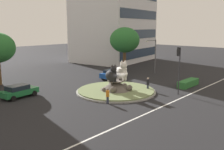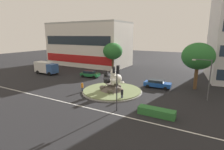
{
  "view_description": "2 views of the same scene",
  "coord_description": "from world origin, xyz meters",
  "px_view_note": "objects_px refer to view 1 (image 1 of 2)",
  "views": [
    {
      "loc": [
        -23.45,
        -20.44,
        8.2
      ],
      "look_at": [
        -1.74,
        -0.89,
        2.57
      ],
      "focal_mm": 40.18,
      "sensor_mm": 36.0,
      "label": 1
    },
    {
      "loc": [
        14.01,
        -25.17,
        9.38
      ],
      "look_at": [
        -0.34,
        0.61,
        2.74
      ],
      "focal_mm": 28.53,
      "sensor_mm": 36.0,
      "label": 2
    }
  ],
  "objects_px": {
    "cat_statue_white": "(122,72)",
    "streetlight_arm": "(154,53)",
    "cat_statue_black": "(112,75)",
    "hatchback_near_shophouse": "(19,91)",
    "traffic_light_mast": "(179,60)",
    "sedan_on_far_lane": "(113,74)",
    "pedestrian_orange_shirt": "(108,96)",
    "broadleaf_tree_behind_island": "(125,40)",
    "pedestrian_black_shirt": "(148,84)"
  },
  "relations": [
    {
      "from": "cat_statue_white",
      "to": "streetlight_arm",
      "type": "distance_m",
      "value": 13.62
    },
    {
      "from": "cat_statue_black",
      "to": "hatchback_near_shophouse",
      "type": "height_order",
      "value": "cat_statue_black"
    },
    {
      "from": "traffic_light_mast",
      "to": "sedan_on_far_lane",
      "type": "xyz_separation_m",
      "value": [
        1.86,
        12.31,
        -3.42
      ]
    },
    {
      "from": "pedestrian_orange_shirt",
      "to": "broadleaf_tree_behind_island",
      "type": "bearing_deg",
      "value": 42.98
    },
    {
      "from": "pedestrian_orange_shirt",
      "to": "sedan_on_far_lane",
      "type": "height_order",
      "value": "pedestrian_orange_shirt"
    },
    {
      "from": "pedestrian_black_shirt",
      "to": "hatchback_near_shophouse",
      "type": "xyz_separation_m",
      "value": [
        -12.75,
        9.56,
        -0.15
      ]
    },
    {
      "from": "traffic_light_mast",
      "to": "pedestrian_orange_shirt",
      "type": "height_order",
      "value": "traffic_light_mast"
    },
    {
      "from": "cat_statue_black",
      "to": "sedan_on_far_lane",
      "type": "distance_m",
      "value": 9.25
    },
    {
      "from": "streetlight_arm",
      "to": "pedestrian_orange_shirt",
      "type": "relative_size",
      "value": 3.63
    },
    {
      "from": "pedestrian_orange_shirt",
      "to": "hatchback_near_shophouse",
      "type": "distance_m",
      "value": 10.78
    },
    {
      "from": "broadleaf_tree_behind_island",
      "to": "hatchback_near_shophouse",
      "type": "bearing_deg",
      "value": -175.67
    },
    {
      "from": "pedestrian_black_shirt",
      "to": "hatchback_near_shophouse",
      "type": "height_order",
      "value": "pedestrian_black_shirt"
    },
    {
      "from": "traffic_light_mast",
      "to": "broadleaf_tree_behind_island",
      "type": "xyz_separation_m",
      "value": [
        7.91,
        14.86,
        1.61
      ]
    },
    {
      "from": "traffic_light_mast",
      "to": "pedestrian_black_shirt",
      "type": "height_order",
      "value": "traffic_light_mast"
    },
    {
      "from": "streetlight_arm",
      "to": "hatchback_near_shophouse",
      "type": "height_order",
      "value": "streetlight_arm"
    },
    {
      "from": "streetlight_arm",
      "to": "pedestrian_orange_shirt",
      "type": "height_order",
      "value": "streetlight_arm"
    },
    {
      "from": "broadleaf_tree_behind_island",
      "to": "hatchback_near_shophouse",
      "type": "height_order",
      "value": "broadleaf_tree_behind_island"
    },
    {
      "from": "pedestrian_black_shirt",
      "to": "cat_statue_white",
      "type": "bearing_deg",
      "value": 102.64
    },
    {
      "from": "cat_statue_black",
      "to": "streetlight_arm",
      "type": "distance_m",
      "value": 15.12
    },
    {
      "from": "cat_statue_white",
      "to": "hatchback_near_shophouse",
      "type": "distance_m",
      "value": 12.65
    },
    {
      "from": "pedestrian_black_shirt",
      "to": "pedestrian_orange_shirt",
      "type": "height_order",
      "value": "pedestrian_black_shirt"
    },
    {
      "from": "traffic_light_mast",
      "to": "streetlight_arm",
      "type": "relative_size",
      "value": 0.96
    },
    {
      "from": "cat_statue_black",
      "to": "traffic_light_mast",
      "type": "distance_m",
      "value": 8.31
    },
    {
      "from": "streetlight_arm",
      "to": "traffic_light_mast",
      "type": "bearing_deg",
      "value": 50.18
    },
    {
      "from": "pedestrian_black_shirt",
      "to": "sedan_on_far_lane",
      "type": "xyz_separation_m",
      "value": [
        2.87,
        8.65,
        -0.14
      ]
    },
    {
      "from": "streetlight_arm",
      "to": "hatchback_near_shophouse",
      "type": "xyz_separation_m",
      "value": [
        -23.43,
        3.57,
        -2.84
      ]
    },
    {
      "from": "pedestrian_black_shirt",
      "to": "cat_statue_black",
      "type": "bearing_deg",
      "value": 114.27
    },
    {
      "from": "cat_statue_black",
      "to": "cat_statue_white",
      "type": "bearing_deg",
      "value": 96.48
    },
    {
      "from": "pedestrian_orange_shirt",
      "to": "sedan_on_far_lane",
      "type": "distance_m",
      "value": 13.41
    },
    {
      "from": "streetlight_arm",
      "to": "broadleaf_tree_behind_island",
      "type": "bearing_deg",
      "value": -66.16
    },
    {
      "from": "cat_statue_white",
      "to": "traffic_light_mast",
      "type": "xyz_separation_m",
      "value": [
        3.43,
        -6.11,
        1.73
      ]
    },
    {
      "from": "broadleaf_tree_behind_island",
      "to": "sedan_on_far_lane",
      "type": "bearing_deg",
      "value": -157.13
    },
    {
      "from": "cat_statue_white",
      "to": "hatchback_near_shophouse",
      "type": "xyz_separation_m",
      "value": [
        -10.33,
        7.11,
        -1.69
      ]
    },
    {
      "from": "pedestrian_black_shirt",
      "to": "sedan_on_far_lane",
      "type": "height_order",
      "value": "pedestrian_black_shirt"
    },
    {
      "from": "traffic_light_mast",
      "to": "streetlight_arm",
      "type": "bearing_deg",
      "value": -41.19
    },
    {
      "from": "broadleaf_tree_behind_island",
      "to": "sedan_on_far_lane",
      "type": "height_order",
      "value": "broadleaf_tree_behind_island"
    },
    {
      "from": "broadleaf_tree_behind_island",
      "to": "sedan_on_far_lane",
      "type": "relative_size",
      "value": 1.7
    },
    {
      "from": "streetlight_arm",
      "to": "hatchback_near_shophouse",
      "type": "relative_size",
      "value": 1.35
    },
    {
      "from": "cat_statue_white",
      "to": "sedan_on_far_lane",
      "type": "height_order",
      "value": "cat_statue_white"
    },
    {
      "from": "pedestrian_orange_shirt",
      "to": "hatchback_near_shophouse",
      "type": "relative_size",
      "value": 0.37
    },
    {
      "from": "cat_statue_white",
      "to": "sedan_on_far_lane",
      "type": "relative_size",
      "value": 0.56
    },
    {
      "from": "cat_statue_black",
      "to": "pedestrian_orange_shirt",
      "type": "bearing_deg",
      "value": -39.16
    },
    {
      "from": "cat_statue_black",
      "to": "sedan_on_far_lane",
      "type": "relative_size",
      "value": 0.47
    },
    {
      "from": "hatchback_near_shophouse",
      "to": "cat_statue_white",
      "type": "bearing_deg",
      "value": -40.97
    },
    {
      "from": "pedestrian_orange_shirt",
      "to": "sedan_on_far_lane",
      "type": "bearing_deg",
      "value": 48.38
    },
    {
      "from": "cat_statue_black",
      "to": "traffic_light_mast",
      "type": "relative_size",
      "value": 0.39
    },
    {
      "from": "streetlight_arm",
      "to": "pedestrian_black_shirt",
      "type": "distance_m",
      "value": 12.53
    },
    {
      "from": "traffic_light_mast",
      "to": "pedestrian_orange_shirt",
      "type": "relative_size",
      "value": 3.5
    },
    {
      "from": "pedestrian_black_shirt",
      "to": "pedestrian_orange_shirt",
      "type": "relative_size",
      "value": 1.07
    },
    {
      "from": "pedestrian_black_shirt",
      "to": "sedan_on_far_lane",
      "type": "relative_size",
      "value": 0.37
    }
  ]
}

